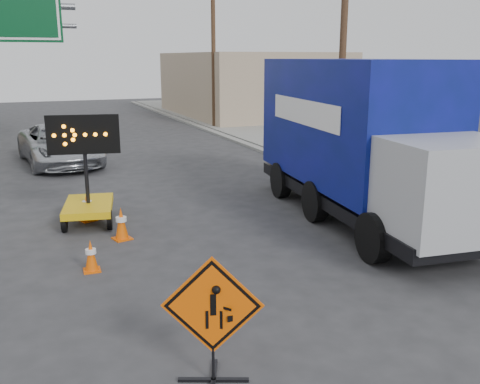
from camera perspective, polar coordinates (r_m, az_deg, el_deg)
ground at (r=9.03m, az=1.38°, el=-14.20°), size 100.00×100.00×0.00m
curb_right at (r=24.94m, az=2.57°, el=4.41°), size 0.40×60.00×0.12m
sidewalk_right at (r=25.99m, az=7.19°, el=4.75°), size 4.00×60.00×0.15m
building_right_far at (r=40.69m, az=1.04°, el=11.39°), size 10.00×14.00×4.60m
utility_pole_near at (r=20.59m, az=10.93°, el=15.04°), size 1.80×0.26×9.00m
utility_pole_far at (r=33.21m, az=-2.85°, el=14.86°), size 1.80×0.26×9.00m
construction_sign at (r=7.26m, az=-2.94°, el=-13.23°), size 1.27×0.92×1.81m
arrow_board at (r=14.69m, az=-15.90°, el=-0.74°), size 1.80×2.22×2.88m
pickup_truck at (r=23.17m, az=-18.66°, el=4.82°), size 3.33×6.14×1.63m
box_truck at (r=14.64m, az=12.70°, el=4.53°), size 3.64×9.19×4.24m
cone_a at (r=11.46m, az=-15.61°, el=-6.54°), size 0.36×0.36×0.68m
cone_b at (r=13.22m, az=-12.54°, el=-3.29°), size 0.50×0.50×0.80m
cone_c at (r=14.94m, az=-15.99°, el=-1.51°), size 0.52×0.52×0.79m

